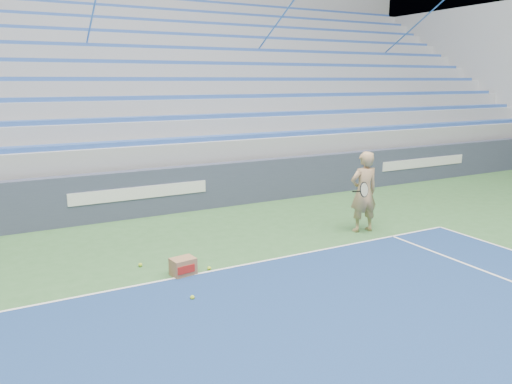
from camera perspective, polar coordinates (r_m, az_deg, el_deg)
sponsor_barrier at (r=11.91m, az=-13.21°, el=-0.16°), size 30.00×0.32×1.10m
bleachers at (r=17.24m, az=-18.65°, el=9.47°), size 31.00×9.15×7.30m
tennis_player at (r=10.62m, az=12.20°, el=0.01°), size 0.94×0.86×1.70m
ball_box at (r=8.34m, az=-8.33°, el=-8.43°), size 0.42×0.35×0.29m
tennis_ball_0 at (r=8.59m, az=-9.02°, el=-8.60°), size 0.07×0.07×0.07m
tennis_ball_1 at (r=7.48m, az=-7.29°, el=-11.87°), size 0.07×0.07×0.07m
tennis_ball_2 at (r=8.86m, az=-13.09°, el=-8.11°), size 0.07×0.07×0.07m
tennis_ball_3 at (r=8.52m, az=-5.38°, el=-8.68°), size 0.07×0.07×0.07m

